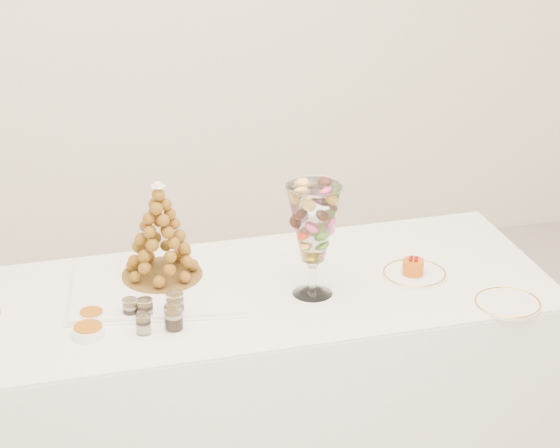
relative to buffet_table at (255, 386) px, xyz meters
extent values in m
cube|color=white|center=(0.00, 0.00, 0.00)|extent=(2.01, 0.83, 0.75)
cube|color=white|center=(0.00, 0.00, 0.37)|extent=(2.00, 0.83, 0.01)
cube|color=white|center=(-0.31, 0.07, 0.39)|extent=(0.61, 0.50, 0.02)
cylinder|color=white|center=(0.18, -0.08, 0.39)|extent=(0.14, 0.14, 0.02)
cylinder|color=white|center=(0.18, -0.08, 0.45)|extent=(0.03, 0.03, 0.09)
sphere|color=white|center=(0.18, -0.08, 0.49)|extent=(0.04, 0.04, 0.04)
cylinder|color=white|center=(0.55, -0.04, 0.38)|extent=(0.22, 0.22, 0.01)
cylinder|color=white|center=(0.77, -0.31, 0.38)|extent=(0.22, 0.22, 0.01)
cylinder|color=white|center=(-0.42, -0.09, 0.41)|extent=(0.06, 0.06, 0.06)
cylinder|color=white|center=(-0.38, -0.11, 0.41)|extent=(0.06, 0.06, 0.07)
cylinder|color=white|center=(-0.28, -0.11, 0.42)|extent=(0.07, 0.07, 0.08)
cylinder|color=white|center=(-0.40, -0.20, 0.41)|extent=(0.06, 0.06, 0.06)
cylinder|color=white|center=(-0.30, -0.20, 0.42)|extent=(0.07, 0.07, 0.08)
cylinder|color=white|center=(-0.54, -0.07, 0.39)|extent=(0.08, 0.08, 0.03)
cylinder|color=white|center=(-0.56, -0.18, 0.39)|extent=(0.10, 0.10, 0.03)
cylinder|color=brown|center=(-0.29, 0.14, 0.40)|extent=(0.27, 0.27, 0.01)
cone|color=brown|center=(-0.29, 0.14, 0.57)|extent=(0.26, 0.26, 0.33)
sphere|color=white|center=(-0.29, 0.14, 0.72)|extent=(0.03, 0.03, 0.03)
cylinder|color=#C55409|center=(0.54, -0.04, 0.41)|extent=(0.07, 0.07, 0.05)
sphere|color=#820408|center=(0.56, -0.04, 0.45)|extent=(0.01, 0.01, 0.01)
sphere|color=#820408|center=(0.54, -0.03, 0.45)|extent=(0.01, 0.01, 0.01)
sphere|color=#820408|center=(0.53, -0.05, 0.45)|extent=(0.01, 0.01, 0.01)
sphere|color=#820408|center=(0.55, -0.06, 0.45)|extent=(0.01, 0.01, 0.01)
camera|label=1|loc=(-0.71, -3.13, 2.06)|focal=70.00mm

